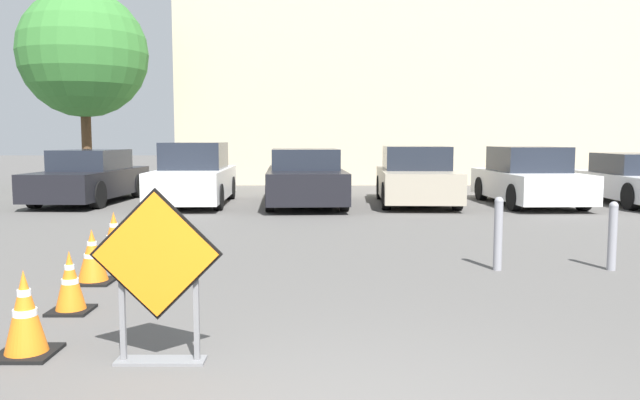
{
  "coord_description": "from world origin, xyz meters",
  "views": [
    {
      "loc": [
        -0.23,
        -3.25,
        1.72
      ],
      "look_at": [
        -0.18,
        8.34,
        0.56
      ],
      "focal_mm": 35.0,
      "sensor_mm": 36.0,
      "label": 1
    }
  ],
  "objects": [
    {
      "name": "traffic_cone_third",
      "position": [
        -2.93,
        4.03,
        0.31
      ],
      "size": [
        0.48,
        0.48,
        0.64
      ],
      "color": "black",
      "rests_on": "ground_plane"
    },
    {
      "name": "traffic_cone_nearest",
      "position": [
        -2.55,
        1.55,
        0.33
      ],
      "size": [
        0.45,
        0.45,
        0.69
      ],
      "color": "black",
      "rests_on": "ground_plane"
    },
    {
      "name": "bollard_second",
      "position": [
        3.56,
        4.73,
        0.48
      ],
      "size": [
        0.12,
        0.12,
        0.9
      ],
      "color": "gray",
      "rests_on": "ground_plane"
    },
    {
      "name": "street_tree_behind_lot",
      "position": [
        -7.93,
        17.37,
        4.43
      ],
      "size": [
        4.11,
        4.11,
        6.5
      ],
      "color": "#513823",
      "rests_on": "ground_plane"
    },
    {
      "name": "traffic_cone_second",
      "position": [
        -2.69,
        2.78,
        0.3
      ],
      "size": [
        0.39,
        0.39,
        0.61
      ],
      "color": "black",
      "rests_on": "ground_plane"
    },
    {
      "name": "bollard_nearest",
      "position": [
        2.08,
        4.73,
        0.51
      ],
      "size": [
        0.12,
        0.12,
        0.96
      ],
      "color": "gray",
      "rests_on": "ground_plane"
    },
    {
      "name": "road_closed_sign",
      "position": [
        -1.45,
        1.35,
        0.72
      ],
      "size": [
        1.0,
        0.2,
        1.35
      ],
      "color": "black",
      "rests_on": "ground_plane"
    },
    {
      "name": "parked_car_third",
      "position": [
        -0.61,
        12.7,
        0.68
      ],
      "size": [
        2.15,
        4.74,
        1.43
      ],
      "rotation": [
        0.0,
        0.0,
        3.2
      ],
      "color": "black",
      "rests_on": "ground_plane"
    },
    {
      "name": "parked_car_second",
      "position": [
        -3.47,
        12.84,
        0.72
      ],
      "size": [
        1.88,
        4.49,
        1.6
      ],
      "rotation": [
        0.0,
        0.0,
        3.18
      ],
      "color": "white",
      "rests_on": "ground_plane"
    },
    {
      "name": "parked_car_nearest",
      "position": [
        -6.33,
        13.27,
        0.66
      ],
      "size": [
        1.93,
        4.66,
        1.4
      ],
      "rotation": [
        0.0,
        0.0,
        3.09
      ],
      "color": "black",
      "rests_on": "ground_plane"
    },
    {
      "name": "parked_car_sixth",
      "position": [
        7.98,
        12.9,
        0.62
      ],
      "size": [
        1.84,
        4.54,
        1.31
      ],
      "rotation": [
        0.0,
        0.0,
        3.13
      ],
      "color": "silver",
      "rests_on": "ground_plane"
    },
    {
      "name": "building_facade_backdrop",
      "position": [
        3.02,
        21.73,
        3.71
      ],
      "size": [
        16.95,
        5.0,
        7.41
      ],
      "color": "beige",
      "rests_on": "ground_plane"
    },
    {
      "name": "parked_car_fourth",
      "position": [
        2.25,
        12.85,
        0.69
      ],
      "size": [
        2.03,
        4.28,
        1.5
      ],
      "rotation": [
        0.0,
        0.0,
        3.1
      ],
      "color": "#A39984",
      "rests_on": "ground_plane"
    },
    {
      "name": "parked_car_fifth",
      "position": [
        5.11,
        12.67,
        0.68
      ],
      "size": [
        1.99,
        4.24,
        1.49
      ],
      "rotation": [
        0.0,
        0.0,
        3.18
      ],
      "color": "white",
      "rests_on": "ground_plane"
    },
    {
      "name": "ground_plane",
      "position": [
        0.0,
        10.0,
        0.0
      ],
      "size": [
        96.0,
        96.0,
        0.0
      ],
      "primitive_type": "plane",
      "color": "#565451"
    },
    {
      "name": "traffic_cone_fourth",
      "position": [
        -3.07,
        5.24,
        0.34
      ],
      "size": [
        0.5,
        0.5,
        0.7
      ],
      "color": "black",
      "rests_on": "ground_plane"
    }
  ]
}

